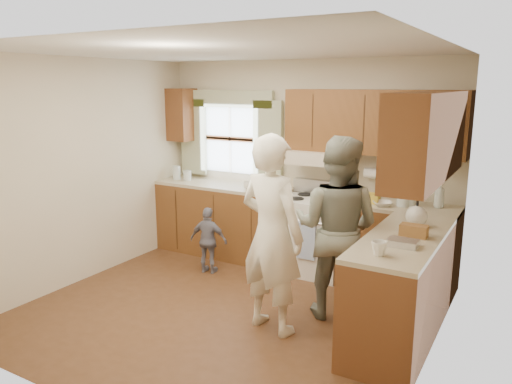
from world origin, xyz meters
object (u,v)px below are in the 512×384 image
Objects in this scene: woman_left at (272,235)px; child at (209,240)px; woman_right at (337,228)px; stove at (314,234)px.

woman_left reaches higher than child.
woman_right is at bearing -114.15° from woman_left.
woman_left is 0.69m from woman_right.
child is at bearing -13.13° from woman_right.
stove reaches higher than child.
stove is at bearing -158.42° from child.
woman_right is (0.40, 0.56, -0.03)m from woman_left.
woman_right is (0.63, -0.95, 0.41)m from stove.
woman_left is at bearing 136.53° from child.
woman_left is 1.64m from child.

